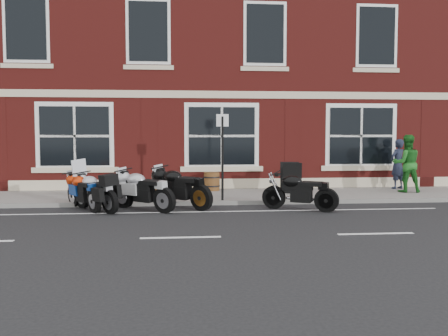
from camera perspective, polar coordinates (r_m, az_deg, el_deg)
The scene contains 14 objects.
ground at distance 12.96m, azimuth -5.08°, elevation -5.19°, with size 80.00×80.00×0.00m, color black.
sidewalk at distance 15.92m, azimuth -5.15°, elevation -3.26°, with size 30.00×3.00×0.12m, color slate.
kerb at distance 14.35m, azimuth -5.12°, elevation -4.05°, with size 30.00×0.16×0.12m, color slate.
pub_building at distance 23.62m, azimuth -5.33°, elevation 13.57°, with size 24.00×12.00×12.00m, color maroon.
moto_touring_silver at distance 13.74m, azimuth -14.51°, elevation -2.45°, with size 1.40×1.69×1.36m.
moto_sport_red at distance 14.02m, azimuth -15.70°, elevation -2.46°, with size 1.19×1.79×0.91m.
moto_sport_black at distance 13.88m, azimuth -5.14°, elevation -2.10°, with size 1.75×1.72×1.04m.
moto_sport_silver at distance 13.54m, azimuth -9.27°, elevation -2.38°, with size 1.75×1.58×1.00m.
moto_naked_black at distance 13.50m, azimuth 8.50°, elevation -2.54°, with size 1.87×1.17×0.94m.
pedestrian_left at distance 18.48m, azimuth 19.22°, elevation 0.44°, with size 0.64×0.42×1.74m, color #1A1E2E.
pedestrian_right at distance 17.51m, azimuth 20.15°, elevation 0.49°, with size 0.92×0.72×1.90m, color #1C631E.
a_board_sign at distance 16.31m, azimuth 7.65°, elevation -1.10°, with size 0.61×0.41×1.02m, color black, non-canonical shape.
barrel_planter at distance 16.95m, azimuth -1.41°, elevation -1.54°, with size 0.56×0.56×0.62m.
parking_sign at distance 14.41m, azimuth -0.17°, elevation 1.99°, with size 0.35×0.09×2.49m.
Camera 1 is at (-0.06, -12.79, 2.07)m, focal length 40.00 mm.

